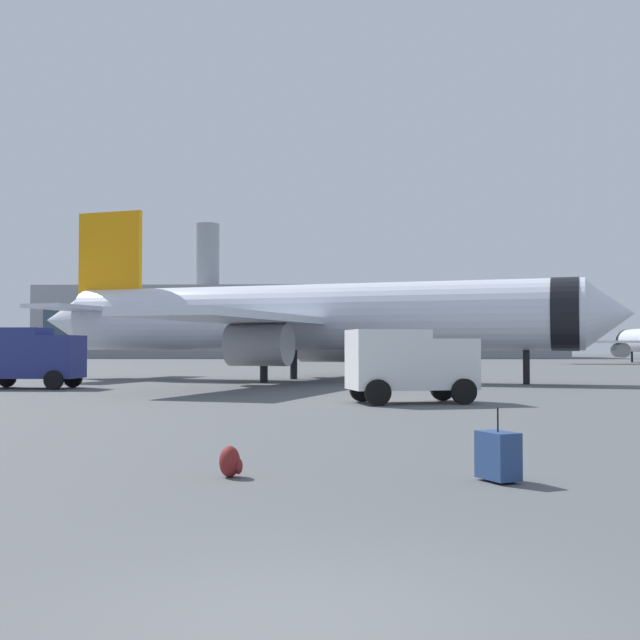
{
  "coord_description": "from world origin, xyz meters",
  "views": [
    {
      "loc": [
        0.2,
        -5.87,
        2.01
      ],
      "look_at": [
        -0.6,
        24.15,
        3.0
      ],
      "focal_mm": 44.96,
      "sensor_mm": 36.0,
      "label": 1
    }
  ],
  "objects_px": {
    "airplane_at_gate": "(308,318)",
    "cargo_van": "(410,362)",
    "safety_cone_near": "(371,389)",
    "traveller_backpack": "(231,462)",
    "safety_cone_mid": "(422,372)",
    "rolling_suitcase": "(498,455)",
    "service_truck": "(28,355)"
  },
  "relations": [
    {
      "from": "rolling_suitcase",
      "to": "cargo_van",
      "type": "bearing_deg",
      "value": 89.67
    },
    {
      "from": "airplane_at_gate",
      "to": "cargo_van",
      "type": "bearing_deg",
      "value": -76.24
    },
    {
      "from": "traveller_backpack",
      "to": "rolling_suitcase",
      "type": "bearing_deg",
      "value": -4.36
    },
    {
      "from": "airplane_at_gate",
      "to": "cargo_van",
      "type": "xyz_separation_m",
      "value": [
        4.34,
        -17.74,
        -2.21
      ]
    },
    {
      "from": "service_truck",
      "to": "safety_cone_mid",
      "type": "relative_size",
      "value": 6.23
    },
    {
      "from": "airplane_at_gate",
      "to": "traveller_backpack",
      "type": "height_order",
      "value": "airplane_at_gate"
    },
    {
      "from": "cargo_van",
      "to": "safety_cone_near",
      "type": "height_order",
      "value": "cargo_van"
    },
    {
      "from": "safety_cone_near",
      "to": "traveller_backpack",
      "type": "xyz_separation_m",
      "value": [
        -2.85,
        -18.7,
        -0.14
      ]
    },
    {
      "from": "cargo_van",
      "to": "traveller_backpack",
      "type": "height_order",
      "value": "cargo_van"
    },
    {
      "from": "cargo_van",
      "to": "safety_cone_near",
      "type": "xyz_separation_m",
      "value": [
        -1.27,
        2.56,
        -1.08
      ]
    },
    {
      "from": "rolling_suitcase",
      "to": "service_truck",
      "type": "bearing_deg",
      "value": 123.74
    },
    {
      "from": "safety_cone_mid",
      "to": "traveller_backpack",
      "type": "bearing_deg",
      "value": -100.08
    },
    {
      "from": "service_truck",
      "to": "rolling_suitcase",
      "type": "relative_size",
      "value": 4.47
    },
    {
      "from": "service_truck",
      "to": "traveller_backpack",
      "type": "bearing_deg",
      "value": -62.59
    },
    {
      "from": "safety_cone_near",
      "to": "safety_cone_mid",
      "type": "distance_m",
      "value": 19.5
    },
    {
      "from": "service_truck",
      "to": "safety_cone_mid",
      "type": "height_order",
      "value": "service_truck"
    },
    {
      "from": "airplane_at_gate",
      "to": "safety_cone_near",
      "type": "bearing_deg",
      "value": -78.55
    },
    {
      "from": "airplane_at_gate",
      "to": "rolling_suitcase",
      "type": "relative_size",
      "value": 31.9
    },
    {
      "from": "service_truck",
      "to": "rolling_suitcase",
      "type": "height_order",
      "value": "service_truck"
    },
    {
      "from": "service_truck",
      "to": "rolling_suitcase",
      "type": "distance_m",
      "value": 31.18
    },
    {
      "from": "service_truck",
      "to": "safety_cone_near",
      "type": "xyz_separation_m",
      "value": [
        16.13,
        -6.9,
        -1.23
      ]
    },
    {
      "from": "cargo_van",
      "to": "safety_cone_mid",
      "type": "xyz_separation_m",
      "value": [
        2.6,
        21.67,
        -1.06
      ]
    },
    {
      "from": "traveller_backpack",
      "to": "service_truck",
      "type": "bearing_deg",
      "value": 117.41
    },
    {
      "from": "airplane_at_gate",
      "to": "traveller_backpack",
      "type": "distance_m",
      "value": 34.05
    },
    {
      "from": "safety_cone_mid",
      "to": "traveller_backpack",
      "type": "distance_m",
      "value": 38.4
    },
    {
      "from": "traveller_backpack",
      "to": "cargo_van",
      "type": "bearing_deg",
      "value": 75.66
    },
    {
      "from": "airplane_at_gate",
      "to": "rolling_suitcase",
      "type": "xyz_separation_m",
      "value": [
        4.25,
        -34.18,
        -3.27
      ]
    },
    {
      "from": "airplane_at_gate",
      "to": "safety_cone_near",
      "type": "distance_m",
      "value": 15.83
    },
    {
      "from": "airplane_at_gate",
      "to": "service_truck",
      "type": "bearing_deg",
      "value": -147.63
    },
    {
      "from": "airplane_at_gate",
      "to": "safety_cone_mid",
      "type": "distance_m",
      "value": 8.62
    },
    {
      "from": "cargo_van",
      "to": "rolling_suitcase",
      "type": "height_order",
      "value": "cargo_van"
    },
    {
      "from": "safety_cone_near",
      "to": "rolling_suitcase",
      "type": "relative_size",
      "value": 0.69
    }
  ]
}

